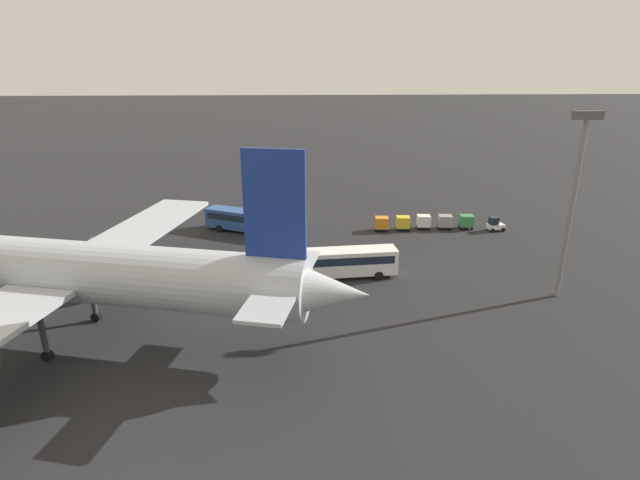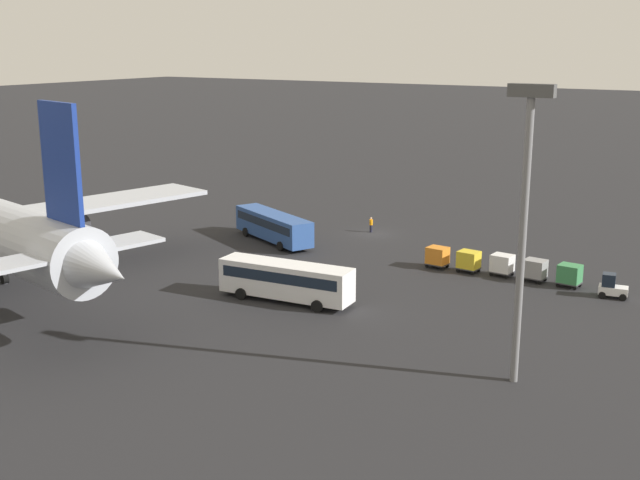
{
  "view_description": "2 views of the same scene",
  "coord_description": "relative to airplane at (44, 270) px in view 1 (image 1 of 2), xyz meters",
  "views": [
    {
      "loc": [
        0.31,
        77.96,
        23.42
      ],
      "look_at": [
        -2.49,
        19.34,
        2.31
      ],
      "focal_mm": 28.0,
      "sensor_mm": 36.0,
      "label": 1
    },
    {
      "loc": [
        -41.35,
        79.53,
        21.56
      ],
      "look_at": [
        -5.7,
        21.05,
        4.47
      ],
      "focal_mm": 45.0,
      "sensor_mm": 36.0,
      "label": 2
    }
  ],
  "objects": [
    {
      "name": "airplane",
      "position": [
        0.0,
        0.0,
        0.0
      ],
      "size": [
        55.93,
        48.79,
        17.58
      ],
      "rotation": [
        0.0,
        0.0,
        -0.23
      ],
      "color": "#B2B7C1",
      "rests_on": "ground"
    },
    {
      "name": "cargo_cart_green",
      "position": [
        -46.66,
        -28.66,
        -5.41
      ],
      "size": [
        2.14,
        1.86,
        2.06
      ],
      "rotation": [
        0.0,
        0.0,
        -0.09
      ],
      "color": "#38383D",
      "rests_on": "ground"
    },
    {
      "name": "ground_plane",
      "position": [
        -22.06,
        -37.66,
        -6.61
      ],
      "size": [
        600.0,
        600.0,
        0.0
      ],
      "primitive_type": "plane",
      "color": "#232326"
    },
    {
      "name": "baggage_tug",
      "position": [
        -50.55,
        -27.54,
        -5.66
      ],
      "size": [
        2.57,
        1.95,
        2.1
      ],
      "rotation": [
        0.0,
        0.0,
        0.15
      ],
      "color": "white",
      "rests_on": "ground"
    },
    {
      "name": "cargo_cart_white",
      "position": [
        -40.34,
        -28.88,
        -5.41
      ],
      "size": [
        2.14,
        1.86,
        2.06
      ],
      "rotation": [
        0.0,
        0.0,
        -0.09
      ],
      "color": "#38383D",
      "rests_on": "ground"
    },
    {
      "name": "shuttle_bus_near",
      "position": [
        -14.44,
        -28.6,
        -4.7
      ],
      "size": [
        12.4,
        7.78,
        3.18
      ],
      "rotation": [
        0.0,
        0.0,
        -0.44
      ],
      "color": "#2D5199",
      "rests_on": "ground"
    },
    {
      "name": "light_pole",
      "position": [
        -48.97,
        -6.07,
        4.96
      ],
      "size": [
        2.8,
        0.7,
        19.06
      ],
      "color": "slate",
      "rests_on": "ground"
    },
    {
      "name": "cargo_cart_grey",
      "position": [
        -43.5,
        -28.72,
        -5.41
      ],
      "size": [
        2.14,
        1.86,
        2.06
      ],
      "rotation": [
        0.0,
        0.0,
        -0.09
      ],
      "color": "#38383D",
      "rests_on": "ground"
    },
    {
      "name": "shuttle_bus_far",
      "position": [
        -27.14,
        -12.09,
        -4.63
      ],
      "size": [
        11.95,
        3.77,
        3.31
      ],
      "rotation": [
        0.0,
        0.0,
        0.08
      ],
      "color": "white",
      "rests_on": "ground"
    },
    {
      "name": "cargo_cart_yellow",
      "position": [
        -37.18,
        -28.43,
        -5.41
      ],
      "size": [
        2.14,
        1.86,
        2.06
      ],
      "rotation": [
        0.0,
        0.0,
        -0.09
      ],
      "color": "#38383D",
      "rests_on": "ground"
    },
    {
      "name": "cargo_cart_orange",
      "position": [
        -34.02,
        -28.31,
        -5.41
      ],
      "size": [
        2.14,
        1.86,
        2.06
      ],
      "rotation": [
        0.0,
        0.0,
        -0.09
      ],
      "color": "#38383D",
      "rests_on": "ground"
    },
    {
      "name": "worker_person",
      "position": [
        -21.5,
        -38.21,
        -5.74
      ],
      "size": [
        0.38,
        0.38,
        1.74
      ],
      "color": "#1E1E2D",
      "rests_on": "ground"
    }
  ]
}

